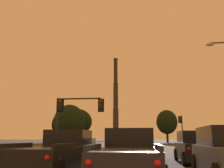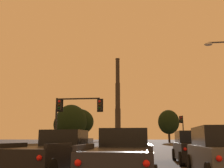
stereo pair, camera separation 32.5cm
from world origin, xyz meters
name	(u,v)px [view 1 (the left image)]	position (x,y,z in m)	size (l,w,h in m)	color
pickup_truck_left_lane_second	(57,154)	(-3.18, 8.51, 0.80)	(2.41, 5.58, 1.82)	black
suv_right_lane_front	(196,147)	(3.50, 14.04, 0.90)	(2.14, 4.92, 1.86)	black
pickup_truck_center_lane_second	(128,157)	(-0.12, 7.03, 0.80)	(2.22, 5.52, 1.82)	#232328
hatchback_left_lane_front	(81,151)	(-3.35, 13.66, 0.66)	(1.97, 4.13, 1.44)	black
hatchback_center_lane_front	(134,151)	(-0.18, 14.16, 0.66)	(1.96, 4.13, 1.44)	black
traffic_light_far_right	(181,126)	(7.17, 45.11, 3.53)	(0.78, 0.50, 5.36)	black
traffic_light_overhead_left	(73,111)	(-6.07, 21.50, 3.95)	(4.65, 0.50, 5.20)	black
smokestack	(116,107)	(-16.84, 168.39, 21.47)	(5.82, 5.82, 54.82)	#2B2722
treeline_far_left	(167,122)	(8.69, 89.24, 6.86)	(7.12, 6.41, 10.97)	black
treeline_far_right	(66,125)	(-25.42, 84.66, 6.00)	(9.48, 8.53, 10.56)	black
treeline_center_left	(76,122)	(-22.55, 87.47, 7.03)	(11.02, 9.92, 11.66)	black
treeline_left_mid	(69,122)	(-23.29, 81.38, 6.65)	(10.32, 9.29, 12.31)	black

